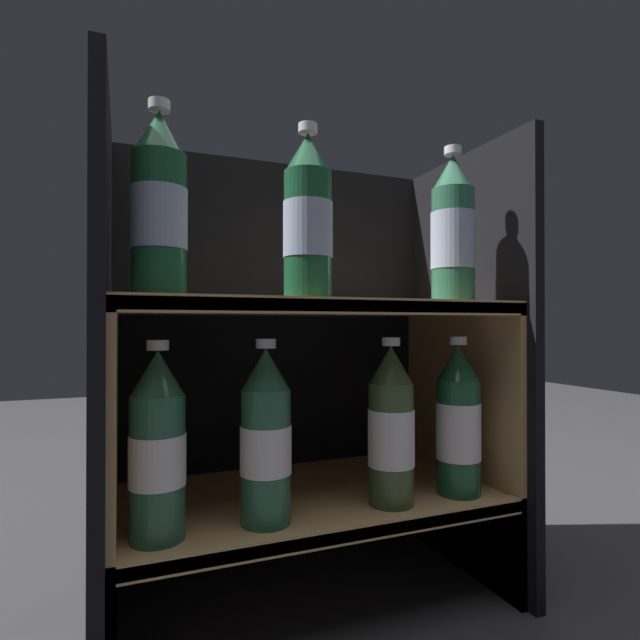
# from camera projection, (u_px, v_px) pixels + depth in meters

# --- Properties ---
(fridge_back_wall) EXTENTS (0.70, 0.02, 0.83)m
(fridge_back_wall) POSITION_uv_depth(u_px,v_px,m) (278.00, 358.00, 1.06)
(fridge_back_wall) COLOR black
(fridge_back_wall) RESTS_ON ground_plane
(fridge_side_left) EXTENTS (0.02, 0.40, 0.83)m
(fridge_side_left) POSITION_uv_depth(u_px,v_px,m) (102.00, 371.00, 0.76)
(fridge_side_left) COLOR black
(fridge_side_left) RESTS_ON ground_plane
(fridge_side_right) EXTENTS (0.02, 0.40, 0.83)m
(fridge_side_right) POSITION_uv_depth(u_px,v_px,m) (465.00, 360.00, 1.02)
(fridge_side_right) COLOR black
(fridge_side_right) RESTS_ON ground_plane
(shelf_lower) EXTENTS (0.66, 0.36, 0.19)m
(shelf_lower) POSITION_uv_depth(u_px,v_px,m) (311.00, 511.00, 0.88)
(shelf_lower) COLOR tan
(shelf_lower) RESTS_ON ground_plane
(shelf_upper) EXTENTS (0.66, 0.36, 0.53)m
(shelf_upper) POSITION_uv_depth(u_px,v_px,m) (310.00, 380.00, 0.88)
(shelf_upper) COLOR tan
(shelf_upper) RESTS_ON ground_plane
(bottle_upper_front_0) EXTENTS (0.08, 0.08, 0.28)m
(bottle_upper_front_0) POSITION_uv_depth(u_px,v_px,m) (159.00, 209.00, 0.69)
(bottle_upper_front_0) COLOR #194C2D
(bottle_upper_front_0) RESTS_ON shelf_upper
(bottle_upper_front_1) EXTENTS (0.08, 0.08, 0.28)m
(bottle_upper_front_1) POSITION_uv_depth(u_px,v_px,m) (308.00, 221.00, 0.78)
(bottle_upper_front_1) COLOR #194C2D
(bottle_upper_front_1) RESTS_ON shelf_upper
(bottle_upper_front_2) EXTENTS (0.08, 0.08, 0.28)m
(bottle_upper_front_2) POSITION_uv_depth(u_px,v_px,m) (453.00, 233.00, 0.88)
(bottle_upper_front_2) COLOR #285B42
(bottle_upper_front_2) RESTS_ON shelf_upper
(bottle_lower_front_0) EXTENTS (0.08, 0.08, 0.28)m
(bottle_lower_front_0) POSITION_uv_depth(u_px,v_px,m) (158.00, 449.00, 0.69)
(bottle_lower_front_0) COLOR #285B42
(bottle_lower_front_0) RESTS_ON shelf_lower
(bottle_lower_front_1) EXTENTS (0.08, 0.08, 0.28)m
(bottle_lower_front_1) POSITION_uv_depth(u_px,v_px,m) (266.00, 439.00, 0.75)
(bottle_lower_front_1) COLOR #285B42
(bottle_lower_front_1) RESTS_ON shelf_lower
(bottle_lower_front_2) EXTENTS (0.08, 0.08, 0.28)m
(bottle_lower_front_2) POSITION_uv_depth(u_px,v_px,m) (391.00, 429.00, 0.83)
(bottle_lower_front_2) COLOR #384C28
(bottle_lower_front_2) RESTS_ON shelf_lower
(bottle_lower_front_3) EXTENTS (0.08, 0.08, 0.28)m
(bottle_lower_front_3) POSITION_uv_depth(u_px,v_px,m) (458.00, 423.00, 0.88)
(bottle_lower_front_3) COLOR #194C2D
(bottle_lower_front_3) RESTS_ON shelf_lower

